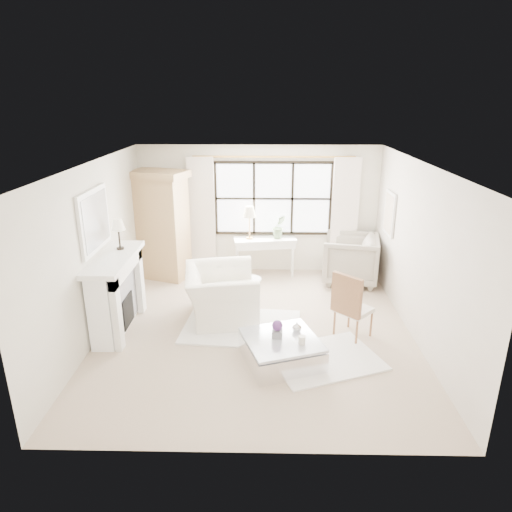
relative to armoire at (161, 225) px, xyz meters
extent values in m
plane|color=#C0A78E|center=(1.99, -2.31, -1.14)|extent=(5.50, 5.50, 0.00)
plane|color=silver|center=(1.99, -2.31, 1.56)|extent=(5.50, 5.50, 0.00)
plane|color=white|center=(1.99, 0.44, 0.21)|extent=(5.00, 0.00, 5.00)
plane|color=silver|center=(1.99, -5.06, 0.21)|extent=(5.00, 0.00, 5.00)
plane|color=beige|center=(-0.51, -2.31, 0.21)|extent=(0.00, 5.50, 5.50)
plane|color=beige|center=(4.49, -2.31, 0.21)|extent=(0.00, 5.50, 5.50)
cube|color=white|center=(2.29, 0.42, 0.46)|extent=(2.40, 0.02, 1.50)
cylinder|color=#BC8A41|center=(2.29, 0.36, 1.33)|extent=(3.30, 0.04, 0.04)
cube|color=silver|center=(0.79, 0.34, 0.10)|extent=(0.55, 0.10, 2.47)
cube|color=white|center=(3.79, 0.34, 0.10)|extent=(0.55, 0.10, 2.47)
cube|color=white|center=(-0.30, -2.31, -0.55)|extent=(0.34, 1.50, 1.18)
cube|color=#A8A8AF|center=(-0.13, -2.31, -0.61)|extent=(0.03, 1.22, 0.97)
cube|color=black|center=(-0.12, -2.31, -0.82)|extent=(0.06, 0.52, 0.50)
cube|color=white|center=(-0.26, -2.31, 0.08)|extent=(0.58, 1.66, 0.08)
cube|color=white|center=(-0.48, -2.31, 0.70)|extent=(0.05, 1.15, 0.95)
cube|color=silver|center=(-0.45, -2.31, 0.70)|extent=(0.02, 1.00, 0.80)
cube|color=silver|center=(4.46, -0.61, 0.41)|extent=(0.04, 0.62, 0.82)
cube|color=beige|center=(4.44, -0.61, 0.41)|extent=(0.01, 0.52, 0.72)
cylinder|color=black|center=(-0.24, -1.96, 0.14)|extent=(0.12, 0.12, 0.03)
cylinder|color=black|center=(-0.24, -1.96, 0.30)|extent=(0.03, 0.03, 0.30)
cone|color=beige|center=(-0.24, -1.96, 0.54)|extent=(0.22, 0.22, 0.18)
cube|color=tan|center=(0.00, 0.00, -0.09)|extent=(1.14, 0.90, 2.10)
cube|color=tan|center=(0.00, 0.00, 1.03)|extent=(1.29, 1.03, 0.14)
cube|color=white|center=(2.13, 0.18, -0.46)|extent=(1.29, 0.60, 0.14)
cube|color=white|center=(2.13, 0.18, -0.37)|extent=(1.35, 0.65, 0.06)
cylinder|color=#B5803F|center=(1.80, 0.17, -0.32)|extent=(0.14, 0.14, 0.03)
cylinder|color=#B5803F|center=(1.80, 0.17, -0.08)|extent=(0.02, 0.02, 0.46)
cone|color=beige|center=(1.80, 0.17, 0.24)|extent=(0.28, 0.28, 0.22)
imported|color=#5E7A51|center=(2.42, 0.20, -0.09)|extent=(0.32, 0.28, 0.51)
cylinder|color=white|center=(1.87, -1.33, -1.12)|extent=(0.26, 0.26, 0.03)
cylinder|color=white|center=(1.87, -1.33, -0.89)|extent=(0.06, 0.06, 0.44)
cylinder|color=white|center=(1.87, -1.33, -0.65)|extent=(0.40, 0.40, 0.03)
cube|color=white|center=(1.75, -2.25, -1.12)|extent=(2.01, 1.50, 0.03)
cube|color=white|center=(3.01, -3.20, -1.13)|extent=(1.82, 1.60, 0.03)
imported|color=white|center=(1.38, -1.87, -0.70)|extent=(1.36, 1.50, 0.87)
imported|color=#A39A8A|center=(3.87, -0.20, -0.65)|extent=(1.27, 1.24, 0.99)
cube|color=beige|center=(3.53, -2.48, -0.68)|extent=(0.66, 0.66, 0.07)
cube|color=#96643E|center=(3.37, -2.64, -0.36)|extent=(0.38, 0.37, 0.60)
cube|color=white|center=(2.37, -3.27, -0.98)|extent=(1.27, 1.27, 0.32)
cube|color=#B5BAC1|center=(2.37, -3.27, -0.78)|extent=(1.27, 1.27, 0.04)
cube|color=slate|center=(2.31, -3.23, -0.71)|extent=(0.16, 0.16, 0.11)
sphere|color=#562B6C|center=(2.31, -3.23, -0.58)|extent=(0.15, 0.15, 0.15)
cylinder|color=silver|center=(2.65, -3.41, -0.70)|extent=(0.10, 0.10, 0.12)
imported|color=silver|center=(2.60, -3.04, -0.69)|extent=(0.17, 0.17, 0.14)
camera|label=1|loc=(2.13, -8.98, 2.49)|focal=32.00mm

